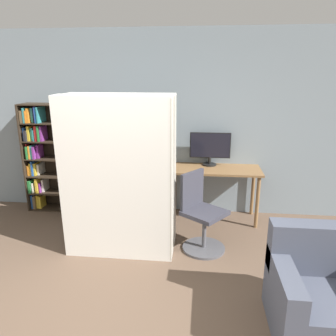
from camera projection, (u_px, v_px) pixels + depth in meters
The scene contains 8 objects.
wall_back at pixel (149, 124), 4.91m from camera, with size 8.00×0.06×2.70m.
desk at pixel (214, 176), 4.69m from camera, with size 1.30×0.57×0.78m.
monitor at pixel (210, 147), 4.75m from camera, with size 0.59×0.20×0.48m.
office_chair at pixel (201, 218), 3.95m from camera, with size 0.62×0.62×0.96m.
bookshelf at pixel (49, 156), 5.04m from camera, with size 0.88×0.34×1.65m.
mattress_near at pixel (117, 180), 3.64m from camera, with size 1.26×0.28×1.87m.
mattress_far at pixel (124, 172), 3.96m from camera, with size 1.26×0.25×1.87m.
armchair at pixel (324, 296), 2.69m from camera, with size 0.85×0.80×0.85m.
Camera 1 is at (0.82, -1.97, 2.08)m, focal length 35.00 mm.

